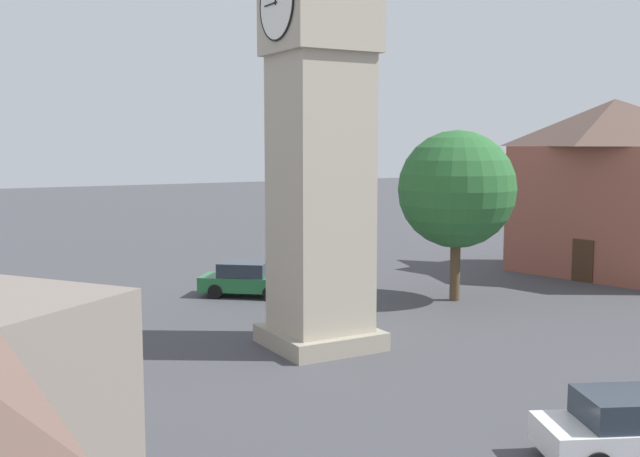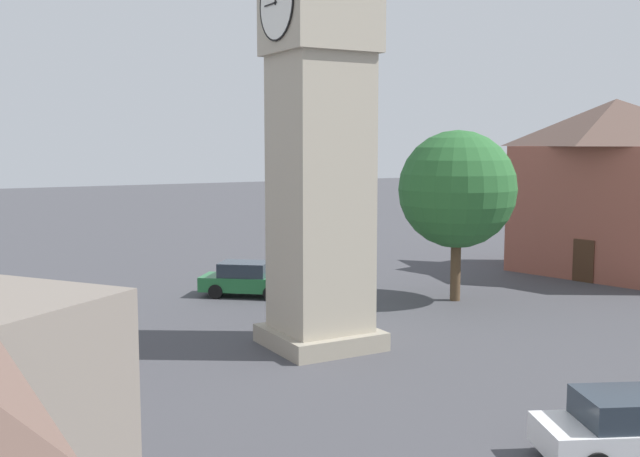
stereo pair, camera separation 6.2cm
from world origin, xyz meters
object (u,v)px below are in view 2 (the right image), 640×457
Objects in this scene: clock_tower at (320,31)px; car_blue_kerb at (16,344)px; car_red_corner at (247,279)px; tree at (457,190)px; building_hall_far at (613,187)px; pedestrian at (371,289)px; car_silver_kerb at (634,429)px.

car_blue_kerb is (2.25, 9.28, -9.61)m from clock_tower.
clock_tower is 4.17× the size of car_red_corner.
building_hall_far is (0.90, -10.88, -0.23)m from tree.
building_hall_far reaches higher than car_red_corner.
car_red_corner is 2.53× the size of pedestrian.
car_blue_kerb is 17.24m from car_silver_kerb.
car_red_corner is at bearing 76.60° from building_hall_far.
car_blue_kerb is 29.21m from building_hall_far.
clock_tower reaches higher than tree.
car_red_corner is at bearing -57.91° from car_blue_kerb.
car_red_corner is 0.40× the size of building_hall_far.
car_blue_kerb is 18.49m from tree.
building_hall_far is (1.35, -15.55, 3.58)m from pedestrian.
tree reaches higher than car_red_corner.
tree is (-5.29, -7.51, 4.06)m from car_red_corner.
building_hall_far reaches higher than pedestrian.
car_red_corner is (8.82, -1.20, -9.61)m from clock_tower.
tree is at bearing -85.91° from car_blue_kerb.
car_red_corner is 6.41m from pedestrian.
building_hall_far is at bearing -77.25° from clock_tower.
car_blue_kerb is at bearing 94.34° from building_hall_far.
tree is at bearing -84.51° from pedestrian.
car_red_corner is at bearing 0.18° from car_silver_kerb.
car_silver_kerb is (-13.64, -10.54, 0.00)m from car_blue_kerb.
clock_tower is 13.54m from car_blue_kerb.
tree reaches higher than car_silver_kerb.
car_red_corner is at bearing -7.76° from clock_tower.
building_hall_far reaches higher than car_blue_kerb.
pedestrian is (0.84, -13.33, 0.25)m from car_blue_kerb.
car_silver_kerb is 0.42× the size of building_hall_far.
clock_tower is 4.00× the size of car_silver_kerb.
car_blue_kerb is 0.99× the size of car_silver_kerb.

